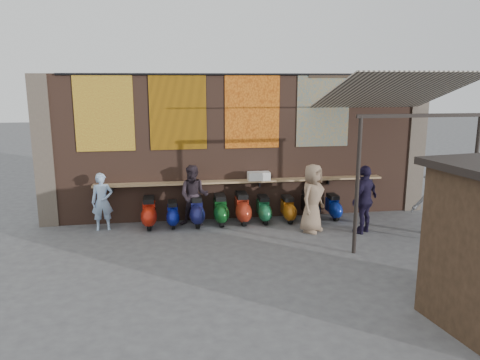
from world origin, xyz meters
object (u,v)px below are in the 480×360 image
at_px(scooter_stool_8, 333,207).
at_px(shopper_grey, 434,202).
at_px(scooter_stool_4, 242,208).
at_px(shopper_navy, 364,199).
at_px(diner_left, 102,202).
at_px(shopper_tan, 312,198).
at_px(scooter_stool_1, 173,214).
at_px(diner_right, 194,196).
at_px(scooter_stool_2, 197,211).
at_px(scooter_stool_5, 264,209).
at_px(scooter_stool_0, 149,213).
at_px(scooter_stool_3, 220,210).
at_px(scooter_stool_6, 288,209).
at_px(scooter_stool_7, 310,206).
at_px(shelf_box, 259,176).

height_order(scooter_stool_8, shopper_grey, shopper_grey).
bearing_deg(shopper_grey, scooter_stool_4, -2.47).
bearing_deg(shopper_navy, scooter_stool_8, -110.56).
xyz_separation_m(scooter_stool_4, diner_left, (-3.67, -0.01, 0.34)).
relative_size(shopper_navy, shopper_tan, 0.99).
relative_size(scooter_stool_1, diner_right, 0.43).
xyz_separation_m(scooter_stool_2, scooter_stool_5, (1.83, -0.00, -0.03)).
height_order(scooter_stool_0, scooter_stool_4, scooter_stool_4).
distance_m(scooter_stool_3, shopper_navy, 3.79).
relative_size(scooter_stool_8, shopper_navy, 0.41).
bearing_deg(scooter_stool_6, scooter_stool_2, 179.04).
relative_size(scooter_stool_6, scooter_stool_7, 0.87).
xyz_separation_m(scooter_stool_0, shopper_grey, (7.14, -1.60, 0.43)).
xyz_separation_m(scooter_stool_1, scooter_stool_2, (0.64, 0.02, 0.06)).
relative_size(scooter_stool_3, shopper_navy, 0.48).
height_order(scooter_stool_2, scooter_stool_4, scooter_stool_4).
distance_m(shelf_box, scooter_stool_8, 2.28).
height_order(scooter_stool_0, scooter_stool_5, scooter_stool_0).
bearing_deg(scooter_stool_0, scooter_stool_7, -0.42).
relative_size(diner_right, shopper_grey, 0.99).
distance_m(scooter_stool_1, diner_left, 1.84).
bearing_deg(scooter_stool_3, scooter_stool_6, -1.76).
xyz_separation_m(scooter_stool_3, shopper_grey, (5.25, -1.61, 0.43)).
xyz_separation_m(scooter_stool_2, scooter_stool_7, (3.14, -0.02, 0.01)).
distance_m(scooter_stool_0, diner_left, 1.23).
distance_m(scooter_stool_0, scooter_stool_2, 1.26).
relative_size(shelf_box, scooter_stool_1, 0.85).
distance_m(scooter_stool_0, scooter_stool_7, 4.39).
height_order(scooter_stool_2, scooter_stool_5, scooter_stool_2).
relative_size(scooter_stool_5, shopper_navy, 0.44).
bearing_deg(scooter_stool_7, shopper_grey, -29.74).
bearing_deg(scooter_stool_5, scooter_stool_1, -179.51).
relative_size(scooter_stool_4, diner_left, 0.58).
bearing_deg(shelf_box, diner_right, -170.59).
distance_m(shopper_grey, shopper_tan, 3.06).
xyz_separation_m(scooter_stool_8, shopper_grey, (2.06, -1.61, 0.49)).
distance_m(shelf_box, shopper_navy, 2.91).
height_order(diner_left, shopper_tan, shopper_tan).
height_order(scooter_stool_6, diner_right, diner_right).
relative_size(scooter_stool_6, shopper_grey, 0.44).
height_order(scooter_stool_8, shopper_navy, shopper_navy).
bearing_deg(scooter_stool_5, scooter_stool_4, 178.97).
height_order(shelf_box, scooter_stool_0, shelf_box).
bearing_deg(scooter_stool_8, scooter_stool_2, -179.76).
height_order(diner_right, shopper_grey, shopper_grey).
xyz_separation_m(scooter_stool_0, diner_right, (1.19, -0.01, 0.42)).
bearing_deg(diner_right, scooter_stool_1, -164.11).
distance_m(scooter_stool_6, scooter_stool_7, 0.63).
distance_m(scooter_stool_3, scooter_stool_8, 3.19).
bearing_deg(scooter_stool_7, diner_left, 179.74).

